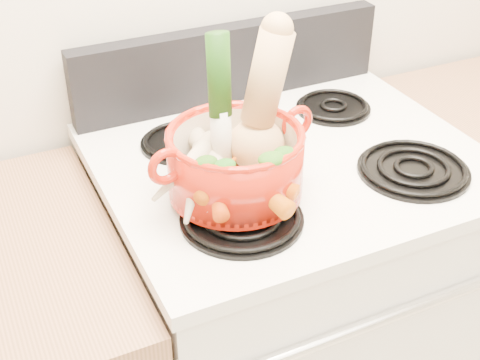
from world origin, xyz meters
name	(u,v)px	position (x,y,z in m)	size (l,w,h in m)	color
stove_body	(283,324)	(0.00, 1.40, 0.46)	(0.76, 0.65, 0.92)	white
cooktop	(291,162)	(0.00, 1.40, 0.93)	(0.78, 0.67, 0.03)	white
control_backsplash	(231,63)	(0.00, 1.70, 1.04)	(0.76, 0.05, 0.18)	black
oven_handle	(377,322)	(0.00, 1.06, 0.78)	(0.02, 0.02, 0.60)	silver
burner_front_left	(242,217)	(-0.19, 1.24, 0.96)	(0.22, 0.22, 0.02)	black
burner_front_right	(414,168)	(0.19, 1.24, 0.96)	(0.22, 0.22, 0.02)	black
burner_back_left	(181,141)	(-0.19, 1.54, 0.96)	(0.17, 0.17, 0.02)	black
burner_back_right	(333,106)	(0.19, 1.54, 0.96)	(0.17, 0.17, 0.02)	black
dutch_oven	(235,163)	(-0.17, 1.31, 1.03)	(0.25, 0.25, 0.12)	#AB1A0A
pot_handle_left	(166,166)	(-0.31, 1.29, 1.07)	(0.07, 0.07, 0.02)	#AB1A0A
pot_handle_right	(297,122)	(-0.03, 1.33, 1.07)	(0.07, 0.07, 0.02)	#AB1A0A
squash	(258,102)	(-0.11, 1.34, 1.13)	(0.11, 0.11, 0.27)	tan
leek	(221,104)	(-0.18, 1.35, 1.13)	(0.04, 0.04, 0.28)	beige
ginger	(237,143)	(-0.13, 1.39, 1.02)	(0.09, 0.07, 0.05)	tan
parsnip_0	(217,171)	(-0.20, 1.31, 1.02)	(0.04, 0.04, 0.21)	beige
parsnip_1	(195,180)	(-0.25, 1.30, 1.02)	(0.04, 0.04, 0.21)	beige
parsnip_2	(213,155)	(-0.20, 1.35, 1.03)	(0.05, 0.05, 0.21)	beige
parsnip_3	(185,166)	(-0.26, 1.33, 1.03)	(0.04, 0.04, 0.19)	beige
carrot_0	(254,187)	(-0.16, 1.24, 1.01)	(0.04, 0.04, 0.18)	#CD5B0A
carrot_1	(215,193)	(-0.23, 1.26, 1.01)	(0.03, 0.03, 0.14)	#CB3D0A
carrot_2	(257,179)	(-0.15, 1.26, 1.02)	(0.03, 0.03, 0.16)	orange
carrot_3	(218,179)	(-0.22, 1.27, 1.03)	(0.03, 0.03, 0.13)	#CC550A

